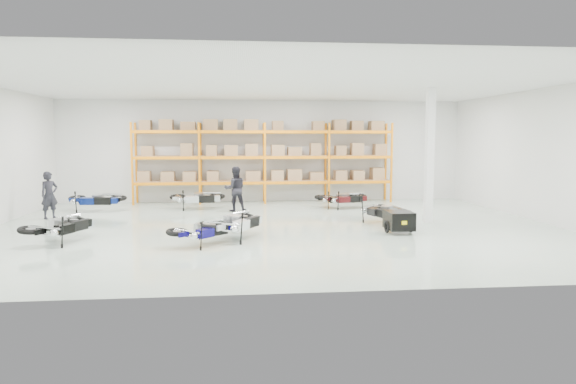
{
  "coord_description": "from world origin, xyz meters",
  "views": [
    {
      "loc": [
        -1.22,
        -16.09,
        2.83
      ],
      "look_at": [
        0.42,
        0.29,
        1.1
      ],
      "focal_mm": 32.0,
      "sensor_mm": 36.0,
      "label": 1
    }
  ],
  "objects": [
    {
      "name": "moto_black_far_left",
      "position": [
        -5.98,
        -1.86,
        0.58
      ],
      "size": [
        1.63,
        2.12,
        1.23
      ],
      "primitive_type": null,
      "rotation": [
        0.0,
        -0.09,
        2.73
      ],
      "color": "black",
      "rests_on": "ground"
    },
    {
      "name": "moto_back_c",
      "position": [
        2.9,
        4.25,
        0.51
      ],
      "size": [
        1.76,
        0.99,
        1.09
      ],
      "primitive_type": null,
      "rotation": [
        0.0,
        -0.09,
        1.47
      ],
      "color": "black",
      "rests_on": "ground"
    },
    {
      "name": "moto_back_a",
      "position": [
        -6.68,
        4.26,
        0.59
      ],
      "size": [
        2.03,
        1.16,
        1.26
      ],
      "primitive_type": null,
      "rotation": [
        0.0,
        -0.09,
        1.46
      ],
      "color": "navy",
      "rests_on": "ground"
    },
    {
      "name": "moto_blue_centre",
      "position": [
        -2.11,
        -2.54,
        0.52
      ],
      "size": [
        1.8,
        1.78,
        1.09
      ],
      "primitive_type": null,
      "rotation": [
        0.0,
        -0.09,
        2.34
      ],
      "color": "#0C0851",
      "rests_on": "ground"
    },
    {
      "name": "moto_silver_left",
      "position": [
        -1.27,
        -1.83,
        0.61
      ],
      "size": [
        1.91,
        2.21,
        1.29
      ],
      "primitive_type": null,
      "rotation": [
        0.0,
        -0.09,
        2.57
      ],
      "color": "silver",
      "rests_on": "ground"
    },
    {
      "name": "moto_touring_right",
      "position": [
        3.6,
        0.24,
        0.56
      ],
      "size": [
        1.38,
        2.0,
        1.18
      ],
      "primitive_type": null,
      "rotation": [
        0.0,
        -0.09,
        0.28
      ],
      "color": "black",
      "rests_on": "ground"
    },
    {
      "name": "moto_back_d",
      "position": [
        3.13,
        4.15,
        0.54
      ],
      "size": [
        1.89,
        1.19,
        1.14
      ],
      "primitive_type": null,
      "rotation": [
        0.0,
        -0.09,
        1.76
      ],
      "color": "#430D10",
      "rests_on": "ground"
    },
    {
      "name": "person_left",
      "position": [
        -7.8,
        2.6,
        0.83
      ],
      "size": [
        0.71,
        0.71,
        1.67
      ],
      "primitive_type": "imported",
      "rotation": [
        0.0,
        0.0,
        0.79
      ],
      "color": "black",
      "rests_on": "ground"
    },
    {
      "name": "structural_column",
      "position": [
        5.2,
        0.5,
        2.25
      ],
      "size": [
        0.25,
        0.25,
        4.5
      ],
      "primitive_type": "cube",
      "color": "white",
      "rests_on": "ground"
    },
    {
      "name": "trailer",
      "position": [
        3.6,
        -1.36,
        0.38
      ],
      "size": [
        0.82,
        1.55,
        0.65
      ],
      "rotation": [
        0.0,
        0.0,
        0.02
      ],
      "color": "black",
      "rests_on": "ground"
    },
    {
      "name": "room",
      "position": [
        0.0,
        0.0,
        2.25
      ],
      "size": [
        18.0,
        18.0,
        18.0
      ],
      "color": "#B9CFBA",
      "rests_on": "ground"
    },
    {
      "name": "pallet_rack",
      "position": [
        -0.0,
        6.45,
        2.26
      ],
      "size": [
        11.28,
        0.98,
        3.62
      ],
      "color": "orange",
      "rests_on": "ground"
    },
    {
      "name": "moto_back_b",
      "position": [
        -2.8,
        4.52,
        0.58
      ],
      "size": [
        1.92,
        1.01,
        1.22
      ],
      "primitive_type": null,
      "rotation": [
        0.0,
        -0.09,
        1.61
      ],
      "color": "#B8BDC3",
      "rests_on": "ground"
    },
    {
      "name": "person_back",
      "position": [
        -1.29,
        3.82,
        0.87
      ],
      "size": [
        0.92,
        0.76,
        1.74
      ],
      "primitive_type": "imported",
      "rotation": [
        0.0,
        0.0,
        3.26
      ],
      "color": "black",
      "rests_on": "ground"
    }
  ]
}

